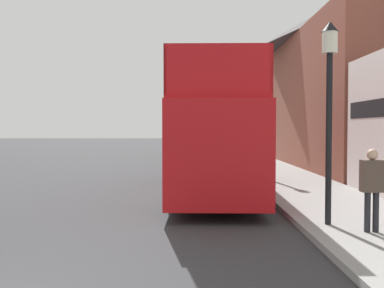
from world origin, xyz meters
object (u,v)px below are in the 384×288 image
(tour_bus, at_px, (214,138))
(lamp_post_nearest, at_px, (331,84))
(lamp_post_third, at_px, (240,111))
(lamp_post_second, at_px, (264,105))
(parked_car_ahead_of_bus, at_px, (217,158))
(pedestrian_second, at_px, (374,182))

(tour_bus, bearing_deg, lamp_post_nearest, -66.89)
(tour_bus, xyz_separation_m, lamp_post_third, (2.15, 12.71, 1.42))
(tour_bus, distance_m, lamp_post_nearest, 6.05)
(tour_bus, relative_size, lamp_post_second, 2.30)
(lamp_post_second, bearing_deg, parked_car_ahead_of_bus, 112.85)
(parked_car_ahead_of_bus, distance_m, pedestrian_second, 14.13)
(lamp_post_nearest, relative_size, lamp_post_second, 1.00)
(tour_bus, height_order, lamp_post_nearest, lamp_post_nearest)
(pedestrian_second, height_order, lamp_post_nearest, lamp_post_nearest)
(pedestrian_second, relative_size, lamp_post_second, 0.38)
(parked_car_ahead_of_bus, relative_size, lamp_post_second, 1.06)
(pedestrian_second, distance_m, lamp_post_second, 10.04)
(parked_car_ahead_of_bus, xyz_separation_m, pedestrian_second, (2.36, -13.92, 0.43))
(lamp_post_nearest, distance_m, lamp_post_second, 9.10)
(tour_bus, distance_m, parked_car_ahead_of_bus, 7.82)
(pedestrian_second, xyz_separation_m, lamp_post_third, (-0.70, 18.92, 2.15))
(lamp_post_second, distance_m, lamp_post_third, 9.10)
(lamp_post_nearest, distance_m, lamp_post_third, 18.20)
(tour_bus, height_order, pedestrian_second, tour_bus)
(tour_bus, xyz_separation_m, pedestrian_second, (2.85, -6.20, -0.73))
(tour_bus, relative_size, parked_car_ahead_of_bus, 2.17)
(pedestrian_second, height_order, lamp_post_second, lamp_post_second)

